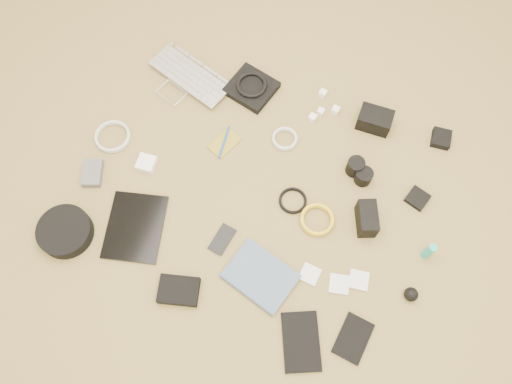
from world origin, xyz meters
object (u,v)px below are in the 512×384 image
(dslr_camera, at_px, (375,120))
(tablet, at_px, (135,227))
(phone, at_px, (222,239))
(laptop, at_px, (182,84))
(paperback, at_px, (245,296))
(headphone_case, at_px, (65,232))

(dslr_camera, distance_m, tablet, 1.04)
(dslr_camera, height_order, phone, dslr_camera)
(laptop, height_order, paperback, laptop)
(headphone_case, xyz_separation_m, paperback, (0.71, 0.02, -0.02))
(phone, distance_m, paperback, 0.23)
(paperback, bearing_deg, headphone_case, 107.58)
(tablet, xyz_separation_m, phone, (0.33, 0.07, -0.00))
(tablet, distance_m, paperback, 0.50)
(dslr_camera, relative_size, headphone_case, 0.66)
(phone, bearing_deg, tablet, -158.80)
(dslr_camera, bearing_deg, laptop, -173.97)
(tablet, distance_m, headphone_case, 0.26)
(dslr_camera, xyz_separation_m, phone, (-0.40, -0.68, -0.03))
(tablet, relative_size, paperback, 1.13)
(laptop, height_order, headphone_case, headphone_case)
(headphone_case, bearing_deg, laptop, 79.81)
(paperback, bearing_deg, laptop, 53.96)
(tablet, distance_m, phone, 0.33)
(phone, bearing_deg, paperback, -37.72)
(dslr_camera, bearing_deg, headphone_case, -138.83)
(phone, bearing_deg, dslr_camera, 68.78)
(tablet, relative_size, headphone_case, 1.34)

